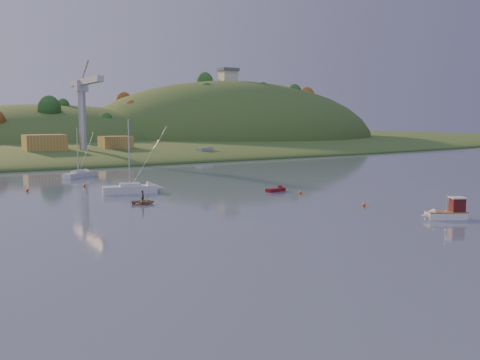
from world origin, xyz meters
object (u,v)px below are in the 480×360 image
sailboat_near (78,174)px  canoe (143,202)px  fishing_boat (443,213)px  sailboat_far (130,188)px  red_tender (279,189)px

sailboat_near → canoe: 38.73m
sailboat_near → fishing_boat: bearing=-105.5°
sailboat_near → sailboat_far: size_ratio=0.85×
red_tender → sailboat_far: bearing=145.2°
sailboat_far → red_tender: size_ratio=2.88×
sailboat_far → red_tender: 23.71m
sailboat_far → canoe: size_ratio=3.62×
canoe → red_tender: (23.58, 0.85, -0.06)m
fishing_boat → sailboat_near: 71.68m
sailboat_near → sailboat_far: sailboat_far is taller
canoe → red_tender: red_tender is taller
canoe → red_tender: 23.60m
fishing_boat → canoe: bearing=-20.0°
sailboat_near → sailboat_far: 27.34m
canoe → sailboat_far: bearing=6.2°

